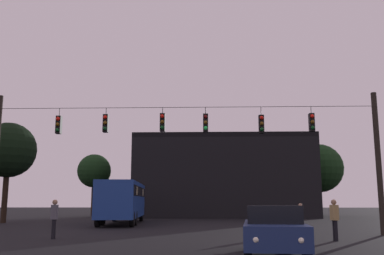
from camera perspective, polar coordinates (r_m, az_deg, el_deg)
The scene contains 11 objects.
ground_plane at distance 32.66m, azimuth -0.11°, elevation -12.66°, with size 168.00×168.00×0.00m, color black.
overhead_signal_span at distance 22.23m, azimuth -1.07°, elevation -2.77°, with size 20.04×0.44×7.23m.
city_bus at distance 32.91m, azimuth -9.16°, elevation -9.26°, with size 3.34×11.16×3.00m.
car_near_right at distance 13.81m, azimuth 10.83°, elevation -13.14°, with size 2.24×4.47×1.52m.
pedestrian_crossing_left at distance 19.52m, azimuth 18.40°, elevation -11.23°, with size 0.30×0.40×1.73m.
pedestrian_crossing_center at distance 23.70m, azimuth 14.23°, elevation -11.37°, with size 0.27×0.38×1.54m.
pedestrian_crossing_right at distance 20.50m, azimuth -17.81°, elevation -11.18°, with size 0.27×0.38×1.72m.
corner_building at distance 48.35m, azimuth 4.12°, elevation -6.68°, with size 18.53×12.32×8.45m.
tree_left_silhouette at distance 36.89m, azimuth -23.21°, elevation -2.80°, with size 4.34×4.34×7.82m.
tree_behind_building at distance 53.84m, azimuth 16.50°, elevation -5.21°, with size 5.75×5.75×8.44m.
tree_right_far at distance 50.52m, azimuth -12.85°, elevation -5.68°, with size 3.80×3.80×6.97m.
Camera 1 is at (1.12, -8.10, 1.65)m, focal length 40.18 mm.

